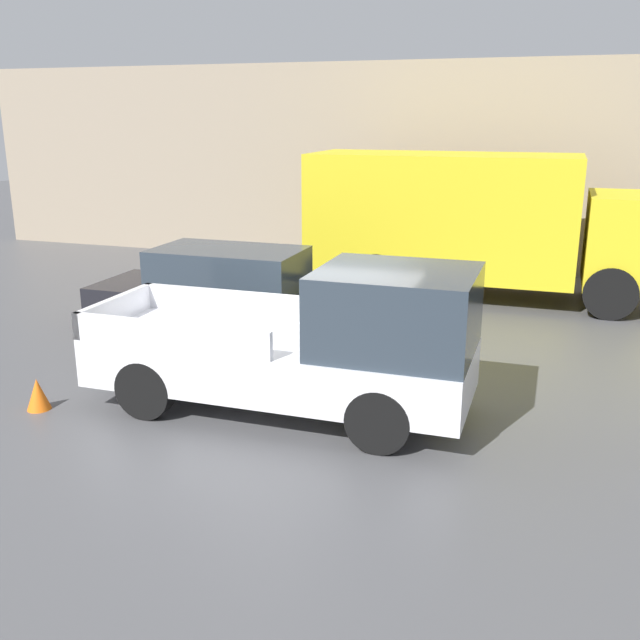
{
  "coord_description": "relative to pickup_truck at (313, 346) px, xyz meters",
  "views": [
    {
      "loc": [
        3.01,
        -9.03,
        4.02
      ],
      "look_at": [
        -0.21,
        0.64,
        1.06
      ],
      "focal_mm": 40.0,
      "sensor_mm": 36.0,
      "label": 1
    }
  ],
  "objects": [
    {
      "name": "ground_plane",
      "position": [
        -0.02,
        0.36,
        -0.99
      ],
      "size": [
        60.0,
        60.0,
        0.0
      ],
      "primitive_type": "plane",
      "color": "#4C4C4F"
    },
    {
      "name": "building_wall",
      "position": [
        -0.02,
        10.45,
        1.68
      ],
      "size": [
        28.0,
        0.15,
        5.36
      ],
      "color": "gray",
      "rests_on": "ground"
    },
    {
      "name": "pickup_truck",
      "position": [
        0.0,
        0.0,
        0.0
      ],
      "size": [
        5.27,
        1.93,
        2.12
      ],
      "color": "silver",
      "rests_on": "ground"
    },
    {
      "name": "car",
      "position": [
        -2.72,
        2.88,
        -0.16
      ],
      "size": [
        4.9,
        1.83,
        1.67
      ],
      "color": "black",
      "rests_on": "ground"
    },
    {
      "name": "delivery_truck",
      "position": [
        1.17,
        7.5,
        0.75
      ],
      "size": [
        7.73,
        2.46,
        3.17
      ],
      "color": "gold",
      "rests_on": "ground"
    },
    {
      "name": "newspaper_box",
      "position": [
        0.28,
        10.13,
        -0.49
      ],
      "size": [
        0.45,
        0.4,
        1.02
      ],
      "color": "red",
      "rests_on": "ground"
    },
    {
      "name": "traffic_cone",
      "position": [
        -3.73,
        -1.08,
        -0.77
      ],
      "size": [
        0.33,
        0.33,
        0.46
      ],
      "color": "orange",
      "rests_on": "ground"
    }
  ]
}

